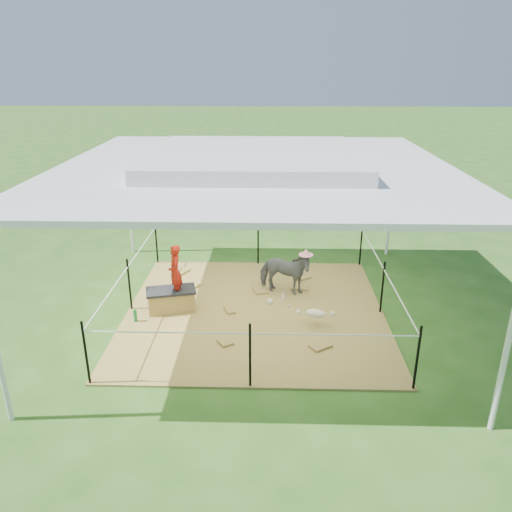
{
  "coord_description": "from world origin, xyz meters",
  "views": [
    {
      "loc": [
        0.24,
        -8.05,
        4.22
      ],
      "look_at": [
        0.0,
        0.6,
        0.85
      ],
      "focal_mm": 35.0,
      "sensor_mm": 36.0,
      "label": 1
    }
  ],
  "objects_px": {
    "distant_person": "(329,186)",
    "picnic_table_near": "(305,183)",
    "woman": "(175,266)",
    "pony": "(284,273)",
    "foal": "(316,312)",
    "straw_bale": "(172,301)",
    "green_bottle": "(135,315)",
    "picnic_table_far": "(420,178)",
    "trash_barrel": "(398,198)"
  },
  "relations": [
    {
      "from": "foal",
      "to": "trash_barrel",
      "type": "bearing_deg",
      "value": 81.96
    },
    {
      "from": "straw_bale",
      "to": "pony",
      "type": "relative_size",
      "value": 0.79
    },
    {
      "from": "straw_bale",
      "to": "pony",
      "type": "distance_m",
      "value": 2.19
    },
    {
      "from": "woman",
      "to": "distant_person",
      "type": "height_order",
      "value": "woman"
    },
    {
      "from": "straw_bale",
      "to": "woman",
      "type": "height_order",
      "value": "woman"
    },
    {
      "from": "picnic_table_near",
      "to": "picnic_table_far",
      "type": "distance_m",
      "value": 4.39
    },
    {
      "from": "trash_barrel",
      "to": "picnic_table_far",
      "type": "bearing_deg",
      "value": 64.05
    },
    {
      "from": "pony",
      "to": "picnic_table_near",
      "type": "bearing_deg",
      "value": 8.89
    },
    {
      "from": "foal",
      "to": "distant_person",
      "type": "distance_m",
      "value": 8.25
    },
    {
      "from": "trash_barrel",
      "to": "distant_person",
      "type": "relative_size",
      "value": 0.75
    },
    {
      "from": "woman",
      "to": "green_bottle",
      "type": "relative_size",
      "value": 4.32
    },
    {
      "from": "pony",
      "to": "picnic_table_far",
      "type": "xyz_separation_m",
      "value": [
        5.08,
        9.03,
        -0.12
      ]
    },
    {
      "from": "foal",
      "to": "trash_barrel",
      "type": "xyz_separation_m",
      "value": [
        3.06,
        7.17,
        0.11
      ]
    },
    {
      "from": "foal",
      "to": "distant_person",
      "type": "bearing_deg",
      "value": 97.56
    },
    {
      "from": "straw_bale",
      "to": "picnic_table_far",
      "type": "height_order",
      "value": "picnic_table_far"
    },
    {
      "from": "foal",
      "to": "distant_person",
      "type": "relative_size",
      "value": 0.88
    },
    {
      "from": "picnic_table_near",
      "to": "straw_bale",
      "type": "bearing_deg",
      "value": -129.55
    },
    {
      "from": "woman",
      "to": "picnic_table_far",
      "type": "distance_m",
      "value": 12.05
    },
    {
      "from": "trash_barrel",
      "to": "picnic_table_far",
      "type": "relative_size",
      "value": 0.48
    },
    {
      "from": "picnic_table_near",
      "to": "distant_person",
      "type": "xyz_separation_m",
      "value": [
        0.7,
        -0.82,
        0.1
      ]
    },
    {
      "from": "straw_bale",
      "to": "trash_barrel",
      "type": "xyz_separation_m",
      "value": [
        5.61,
        6.66,
        0.19
      ]
    },
    {
      "from": "straw_bale",
      "to": "trash_barrel",
      "type": "height_order",
      "value": "trash_barrel"
    },
    {
      "from": "foal",
      "to": "picnic_table_far",
      "type": "xyz_separation_m",
      "value": [
        4.58,
        10.29,
        0.05
      ]
    },
    {
      "from": "pony",
      "to": "trash_barrel",
      "type": "distance_m",
      "value": 6.91
    },
    {
      "from": "pony",
      "to": "trash_barrel",
      "type": "height_order",
      "value": "pony"
    },
    {
      "from": "straw_bale",
      "to": "pony",
      "type": "height_order",
      "value": "pony"
    },
    {
      "from": "woman",
      "to": "picnic_table_far",
      "type": "height_order",
      "value": "woman"
    },
    {
      "from": "straw_bale",
      "to": "picnic_table_far",
      "type": "xyz_separation_m",
      "value": [
        7.13,
        9.78,
        0.13
      ]
    },
    {
      "from": "straw_bale",
      "to": "picnic_table_near",
      "type": "distance_m",
      "value": 8.98
    },
    {
      "from": "pony",
      "to": "picnic_table_near",
      "type": "distance_m",
      "value": 7.79
    },
    {
      "from": "foal",
      "to": "pony",
      "type": "bearing_deg",
      "value": 126.87
    },
    {
      "from": "picnic_table_near",
      "to": "woman",
      "type": "bearing_deg",
      "value": -128.95
    },
    {
      "from": "woman",
      "to": "picnic_table_near",
      "type": "bearing_deg",
      "value": 147.56
    },
    {
      "from": "straw_bale",
      "to": "picnic_table_far",
      "type": "distance_m",
      "value": 12.1
    },
    {
      "from": "green_bottle",
      "to": "straw_bale",
      "type": "bearing_deg",
      "value": 39.29
    },
    {
      "from": "pony",
      "to": "picnic_table_near",
      "type": "height_order",
      "value": "pony"
    },
    {
      "from": "green_bottle",
      "to": "picnic_table_near",
      "type": "relative_size",
      "value": 0.11
    },
    {
      "from": "picnic_table_near",
      "to": "distant_person",
      "type": "distance_m",
      "value": 1.09
    },
    {
      "from": "distant_person",
      "to": "pony",
      "type": "bearing_deg",
      "value": 67.95
    },
    {
      "from": "distant_person",
      "to": "picnic_table_near",
      "type": "bearing_deg",
      "value": -58.84
    },
    {
      "from": "picnic_table_near",
      "to": "distant_person",
      "type": "height_order",
      "value": "distant_person"
    },
    {
      "from": "pony",
      "to": "distant_person",
      "type": "xyz_separation_m",
      "value": [
        1.58,
        6.91,
        0.06
      ]
    },
    {
      "from": "distant_person",
      "to": "foal",
      "type": "bearing_deg",
      "value": 73.32
    },
    {
      "from": "woman",
      "to": "trash_barrel",
      "type": "bearing_deg",
      "value": 126.39
    },
    {
      "from": "straw_bale",
      "to": "picnic_table_near",
      "type": "relative_size",
      "value": 0.39
    },
    {
      "from": "pony",
      "to": "picnic_table_near",
      "type": "xyz_separation_m",
      "value": [
        0.88,
        7.74,
        -0.03
      ]
    },
    {
      "from": "woman",
      "to": "pony",
      "type": "distance_m",
      "value": 2.13
    },
    {
      "from": "green_bottle",
      "to": "distant_person",
      "type": "relative_size",
      "value": 0.21
    },
    {
      "from": "green_bottle",
      "to": "picnic_table_far",
      "type": "distance_m",
      "value": 12.79
    },
    {
      "from": "foal",
      "to": "picnic_table_far",
      "type": "bearing_deg",
      "value": 81.08
    }
  ]
}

